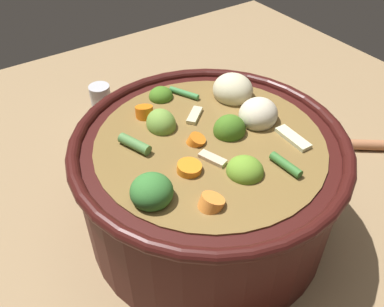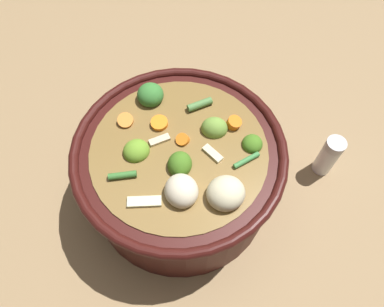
% 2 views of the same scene
% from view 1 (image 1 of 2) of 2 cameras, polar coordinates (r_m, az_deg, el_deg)
% --- Properties ---
extents(ground_plane, '(1.10, 1.10, 0.00)m').
position_cam_1_polar(ground_plane, '(0.53, 2.08, -9.54)').
color(ground_plane, '#8C704C').
extents(cooking_pot, '(0.30, 0.30, 0.16)m').
position_cam_1_polar(cooking_pot, '(0.48, 2.31, -3.87)').
color(cooking_pot, '#38110F').
rests_on(cooking_pot, ground_plane).
extents(salt_shaker, '(0.03, 0.03, 0.08)m').
position_cam_1_polar(salt_shaker, '(0.66, -12.34, 6.05)').
color(salt_shaker, silver).
rests_on(salt_shaker, ground_plane).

